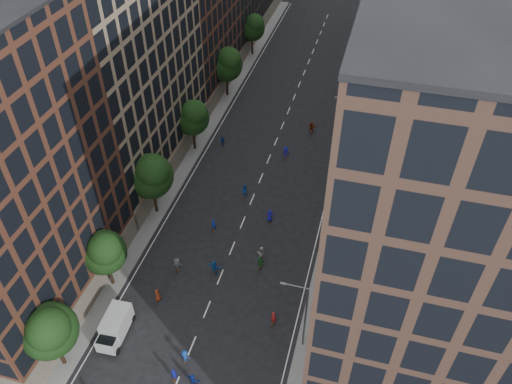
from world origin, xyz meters
TOP-DOWN VIEW (x-y plane):
  - ground at (0.00, 40.00)m, footprint 240.00×240.00m
  - sidewalk_left at (-12.00, 47.50)m, footprint 4.00×105.00m
  - sidewalk_right at (12.00, 47.50)m, footprint 4.00×105.00m
  - bldg_left_b at (-19.00, 35.00)m, footprint 14.00×26.00m
  - bldg_left_c at (-19.00, 58.00)m, footprint 14.00×20.00m
  - bldg_right_a at (19.00, 15.00)m, footprint 14.00×30.00m
  - bldg_right_b at (19.00, 44.00)m, footprint 14.00×28.00m
  - tree_left_0 at (-11.01, 3.85)m, footprint 5.20×5.20m
  - tree_left_1 at (-11.02, 13.86)m, footprint 4.80×4.80m
  - tree_left_2 at (-10.99, 25.83)m, footprint 5.60×5.60m
  - tree_left_3 at (-11.02, 39.85)m, footprint 5.00×5.00m
  - tree_left_4 at (-11.00, 55.84)m, footprint 5.40×5.40m
  - tree_left_5 at (-11.02, 71.86)m, footprint 4.80×4.80m
  - tree_right_a at (11.38, 47.85)m, footprint 5.00×5.00m
  - tree_right_b at (11.39, 67.85)m, footprint 5.20×5.20m
  - streetlamp_near at (10.37, 12.00)m, footprint 2.64×0.22m
  - streetlamp_far at (10.37, 45.00)m, footprint 2.64×0.22m
  - cargo_van at (-7.81, 8.26)m, footprint 2.47×4.88m
  - skater_1 at (-0.32, 5.28)m, footprint 0.66×0.50m
  - skater_3 at (-0.01, 7.32)m, footprint 1.03×0.64m
  - skater_4 at (-8.50, 9.48)m, footprint 1.23×0.78m
  - skater_5 at (1.58, 5.25)m, footprint 1.47×0.77m
  - skater_6 at (-5.47, 13.30)m, footprint 0.88×0.70m
  - skater_7 at (7.20, 13.73)m, footprint 0.71×0.57m
  - skater_8 at (3.76, 21.79)m, footprint 0.94×0.73m
  - skater_9 at (-4.97, 17.68)m, footprint 1.35×1.06m
  - skater_10 at (4.03, 20.52)m, footprint 1.10×0.81m
  - skater_11 at (-0.79, 18.40)m, footprint 1.75×0.79m
  - skater_12 at (3.20, 28.21)m, footprint 0.95×0.79m
  - skater_13 at (-3.06, 24.79)m, footprint 0.66×0.47m
  - skater_14 at (-1.15, 31.86)m, footprint 1.03×0.87m
  - skater_15 at (2.26, 41.55)m, footprint 1.27×0.92m
  - skater_16 at (-7.45, 41.78)m, footprint 1.00×0.59m
  - skater_17 at (4.72, 48.93)m, footprint 1.73×0.87m

SIDE VIEW (x-z plane):
  - ground at x=0.00m, z-range 0.00..0.00m
  - sidewalk_left at x=-12.00m, z-range 0.00..0.15m
  - sidewalk_right at x=12.00m, z-range 0.00..0.15m
  - skater_5 at x=1.58m, z-range 0.00..1.51m
  - skater_3 at x=-0.01m, z-range 0.00..1.54m
  - skater_6 at x=-5.47m, z-range 0.00..1.59m
  - skater_16 at x=-7.45m, z-range 0.00..1.59m
  - skater_1 at x=-0.32m, z-range 0.00..1.62m
  - skater_12 at x=3.20m, z-range 0.00..1.66m
  - skater_13 at x=-3.06m, z-range 0.00..1.70m
  - skater_7 at x=7.20m, z-range 0.00..1.71m
  - skater_10 at x=4.03m, z-range 0.00..1.74m
  - skater_15 at x=2.26m, z-range 0.00..1.77m
  - skater_17 at x=4.72m, z-range 0.00..1.78m
  - skater_11 at x=-0.79m, z-range 0.00..1.82m
  - skater_9 at x=-4.97m, z-range 0.00..1.83m
  - skater_14 at x=-1.15m, z-range 0.00..1.87m
  - skater_8 at x=3.76m, z-range 0.00..1.92m
  - skater_4 at x=-8.50m, z-range 0.00..1.95m
  - cargo_van at x=-7.81m, z-range 0.07..2.61m
  - streetlamp_near at x=10.37m, z-range 0.64..9.70m
  - streetlamp_far at x=10.37m, z-range 0.64..9.70m
  - tree_left_1 at x=-11.02m, z-range 1.45..9.66m
  - tree_right_a at x=11.38m, z-range 1.43..9.83m
  - tree_left_5 at x=-11.02m, z-range 1.51..9.84m
  - tree_left_3 at x=-11.02m, z-range 1.53..10.11m
  - tree_left_0 at x=-11.01m, z-range 1.54..10.37m
  - tree_right_b at x=11.39m, z-range 1.54..10.37m
  - tree_left_4 at x=-11.00m, z-range 1.56..10.63m
  - tree_left_2 at x=-10.99m, z-range 1.63..11.08m
  - bldg_left_c at x=-19.00m, z-range 0.00..28.00m
  - bldg_right_b at x=19.00m, z-range 0.00..33.00m
  - bldg_left_b at x=-19.00m, z-range 0.00..34.00m
  - bldg_right_a at x=19.00m, z-range 0.00..36.00m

